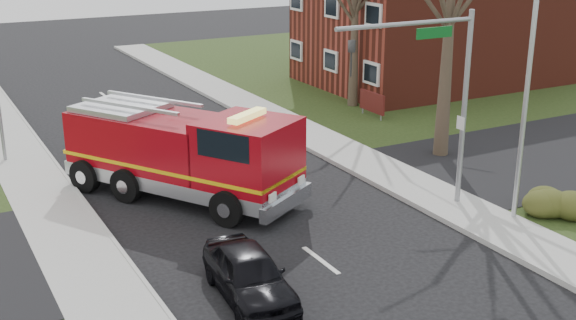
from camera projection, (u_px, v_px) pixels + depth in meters
name	position (u px, v px, depth m)	size (l,w,h in m)	color
ground	(321.00, 260.00, 21.25)	(120.00, 120.00, 0.00)	black
sidewalk_right	(480.00, 219.00, 24.03)	(2.40, 80.00, 0.15)	#999893
sidewalk_left	(113.00, 310.00, 18.41)	(2.40, 80.00, 0.15)	#999893
brick_building	(437.00, 23.00, 43.72)	(15.40, 10.40, 7.25)	maroon
health_center_sign	(372.00, 102.00, 36.16)	(0.12, 2.00, 1.40)	#4E1412
hedge_corner	(565.00, 200.00, 24.31)	(2.80, 2.00, 0.90)	#323814
traffic_signal_mast	(437.00, 77.00, 23.38)	(5.29, 0.18, 6.80)	gray
streetlight_pole	(526.00, 87.00, 22.64)	(1.48, 0.16, 8.40)	#B7BABF
fire_engine	(184.00, 155.00, 25.70)	(7.02, 8.93, 3.49)	maroon
parked_car_maroon	(249.00, 274.00, 18.93)	(1.63, 4.06, 1.38)	black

